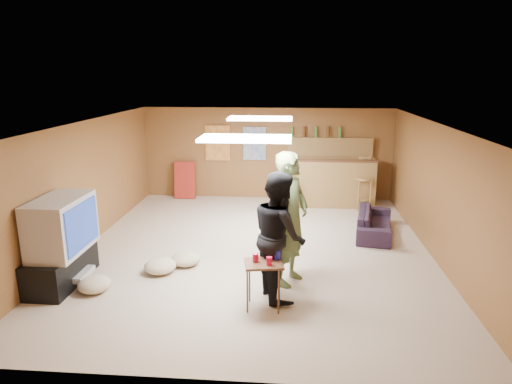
# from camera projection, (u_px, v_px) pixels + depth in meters

# --- Properties ---
(ground) EXTENTS (7.00, 7.00, 0.00)m
(ground) POSITION_uv_depth(u_px,v_px,m) (255.00, 250.00, 7.96)
(ground) COLOR tan
(ground) RESTS_ON ground
(ceiling) EXTENTS (6.00, 7.00, 0.02)m
(ceiling) POSITION_uv_depth(u_px,v_px,m) (255.00, 124.00, 7.41)
(ceiling) COLOR silver
(ceiling) RESTS_ON ground
(wall_back) EXTENTS (6.00, 0.02, 2.20)m
(wall_back) POSITION_uv_depth(u_px,v_px,m) (267.00, 154.00, 11.06)
(wall_back) COLOR brown
(wall_back) RESTS_ON ground
(wall_front) EXTENTS (6.00, 0.02, 2.20)m
(wall_front) POSITION_uv_depth(u_px,v_px,m) (224.00, 281.00, 4.31)
(wall_front) COLOR brown
(wall_front) RESTS_ON ground
(wall_left) EXTENTS (0.02, 7.00, 2.20)m
(wall_left) POSITION_uv_depth(u_px,v_px,m) (83.00, 186.00, 7.92)
(wall_left) COLOR brown
(wall_left) RESTS_ON ground
(wall_right) EXTENTS (0.02, 7.00, 2.20)m
(wall_right) POSITION_uv_depth(u_px,v_px,m) (438.00, 193.00, 7.45)
(wall_right) COLOR brown
(wall_right) RESTS_ON ground
(tv_stand) EXTENTS (0.55, 1.30, 0.50)m
(tv_stand) POSITION_uv_depth(u_px,v_px,m) (62.00, 267.00, 6.67)
(tv_stand) COLOR black
(tv_stand) RESTS_ON ground
(dvd_box) EXTENTS (0.35, 0.50, 0.08)m
(dvd_box) POSITION_uv_depth(u_px,v_px,m) (77.00, 274.00, 6.67)
(dvd_box) COLOR #B2B2B7
(dvd_box) RESTS_ON tv_stand
(tv_body) EXTENTS (0.60, 1.10, 0.80)m
(tv_body) POSITION_uv_depth(u_px,v_px,m) (61.00, 225.00, 6.50)
(tv_body) COLOR #B2B2B7
(tv_body) RESTS_ON tv_stand
(tv_screen) EXTENTS (0.02, 0.95, 0.65)m
(tv_screen) POSITION_uv_depth(u_px,v_px,m) (82.00, 226.00, 6.47)
(tv_screen) COLOR navy
(tv_screen) RESTS_ON tv_body
(bar_counter) EXTENTS (2.00, 0.60, 1.10)m
(bar_counter) POSITION_uv_depth(u_px,v_px,m) (330.00, 182.00, 10.55)
(bar_counter) COLOR olive
(bar_counter) RESTS_ON ground
(bar_lip) EXTENTS (2.10, 0.12, 0.05)m
(bar_lip) POSITION_uv_depth(u_px,v_px,m) (332.00, 161.00, 10.17)
(bar_lip) COLOR #452816
(bar_lip) RESTS_ON bar_counter
(bar_shelf) EXTENTS (2.00, 0.18, 0.05)m
(bar_shelf) POSITION_uv_depth(u_px,v_px,m) (330.00, 139.00, 10.74)
(bar_shelf) COLOR olive
(bar_shelf) RESTS_ON bar_backing
(bar_backing) EXTENTS (2.00, 0.14, 0.60)m
(bar_backing) POSITION_uv_depth(u_px,v_px,m) (330.00, 151.00, 10.84)
(bar_backing) COLOR olive
(bar_backing) RESTS_ON bar_counter
(poster_left) EXTENTS (0.60, 0.03, 0.85)m
(poster_left) POSITION_uv_depth(u_px,v_px,m) (218.00, 143.00, 11.05)
(poster_left) COLOR #BF3F26
(poster_left) RESTS_ON wall_back
(poster_right) EXTENTS (0.55, 0.03, 0.80)m
(poster_right) POSITION_uv_depth(u_px,v_px,m) (255.00, 144.00, 10.98)
(poster_right) COLOR #334C99
(poster_right) RESTS_ON wall_back
(folding_chair_stack) EXTENTS (0.50, 0.26, 0.91)m
(folding_chair_stack) POSITION_uv_depth(u_px,v_px,m) (185.00, 180.00, 11.19)
(folding_chair_stack) COLOR #A7271E
(folding_chair_stack) RESTS_ON ground
(ceiling_panel_front) EXTENTS (1.20, 0.60, 0.04)m
(ceiling_panel_front) POSITION_uv_depth(u_px,v_px,m) (246.00, 138.00, 5.97)
(ceiling_panel_front) COLOR white
(ceiling_panel_front) RESTS_ON ceiling
(ceiling_panel_back) EXTENTS (1.20, 0.60, 0.04)m
(ceiling_panel_back) POSITION_uv_depth(u_px,v_px,m) (260.00, 118.00, 8.57)
(ceiling_panel_back) COLOR white
(ceiling_panel_back) RESTS_ON ceiling
(person_olive) EXTENTS (0.72, 0.84, 1.95)m
(person_olive) POSITION_uv_depth(u_px,v_px,m) (291.00, 219.00, 6.53)
(person_olive) COLOR #536339
(person_olive) RESTS_ON ground
(person_black) EXTENTS (0.91, 1.02, 1.76)m
(person_black) POSITION_uv_depth(u_px,v_px,m) (279.00, 235.00, 6.15)
(person_black) COLOR black
(person_black) RESTS_ON ground
(sofa) EXTENTS (0.89, 1.67, 0.46)m
(sofa) POSITION_uv_depth(u_px,v_px,m) (375.00, 222.00, 8.72)
(sofa) COLOR black
(sofa) RESTS_ON ground
(tray_table) EXTENTS (0.55, 0.47, 0.64)m
(tray_table) POSITION_uv_depth(u_px,v_px,m) (264.00, 285.00, 5.95)
(tray_table) COLOR #452816
(tray_table) RESTS_ON ground
(cup_red_near) EXTENTS (0.10, 0.10, 0.11)m
(cup_red_near) POSITION_uv_depth(u_px,v_px,m) (256.00, 257.00, 5.89)
(cup_red_near) COLOR red
(cup_red_near) RESTS_ON tray_table
(cup_red_far) EXTENTS (0.08, 0.08, 0.11)m
(cup_red_far) POSITION_uv_depth(u_px,v_px,m) (269.00, 261.00, 5.78)
(cup_red_far) COLOR red
(cup_red_far) RESTS_ON tray_table
(cup_blue) EXTENTS (0.09, 0.09, 0.12)m
(cup_blue) POSITION_uv_depth(u_px,v_px,m) (277.00, 255.00, 5.96)
(cup_blue) COLOR #151A93
(cup_blue) RESTS_ON tray_table
(bar_stool_left) EXTENTS (0.38, 0.38, 1.08)m
(bar_stool_left) POSITION_uv_depth(u_px,v_px,m) (289.00, 187.00, 10.11)
(bar_stool_left) COLOR olive
(bar_stool_left) RESTS_ON ground
(bar_stool_right) EXTENTS (0.47, 0.47, 1.26)m
(bar_stool_right) POSITION_uv_depth(u_px,v_px,m) (364.00, 183.00, 10.17)
(bar_stool_right) COLOR olive
(bar_stool_right) RESTS_ON ground
(cushion_near_tv) EXTENTS (0.53, 0.53, 0.22)m
(cushion_near_tv) POSITION_uv_depth(u_px,v_px,m) (160.00, 266.00, 7.05)
(cushion_near_tv) COLOR tan
(cushion_near_tv) RESTS_ON ground
(cushion_mid) EXTENTS (0.59, 0.59, 0.21)m
(cushion_mid) POSITION_uv_depth(u_px,v_px,m) (186.00, 259.00, 7.33)
(cushion_mid) COLOR tan
(cushion_mid) RESTS_ON ground
(cushion_far) EXTENTS (0.56, 0.56, 0.21)m
(cushion_far) POSITION_uv_depth(u_px,v_px,m) (94.00, 284.00, 6.45)
(cushion_far) COLOR tan
(cushion_far) RESTS_ON ground
(bottle_row) EXTENTS (1.20, 0.08, 0.26)m
(bottle_row) POSITION_uv_depth(u_px,v_px,m) (316.00, 132.00, 10.71)
(bottle_row) COLOR #3F7233
(bottle_row) RESTS_ON bar_shelf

